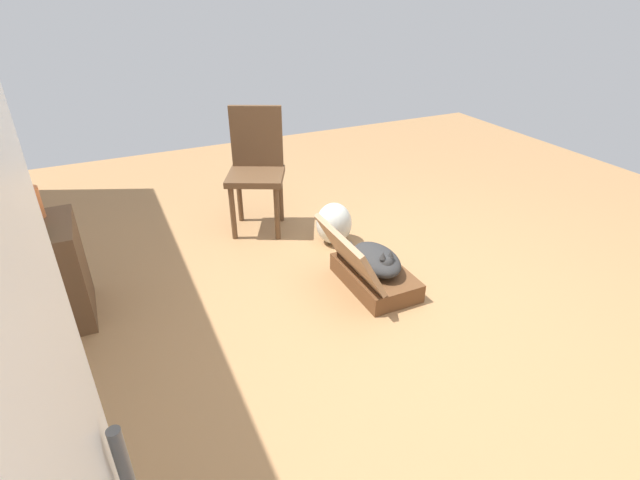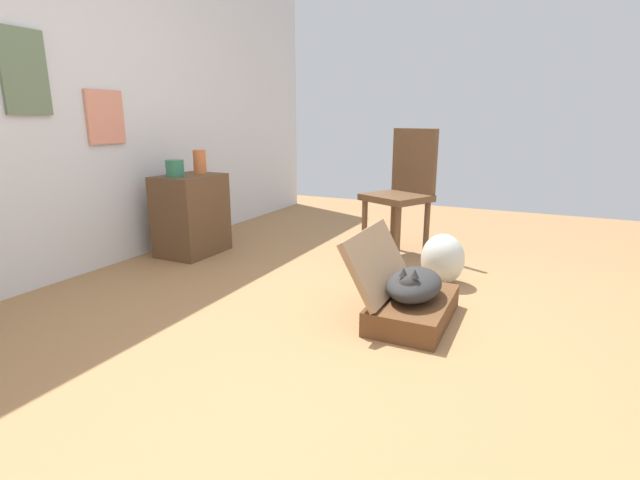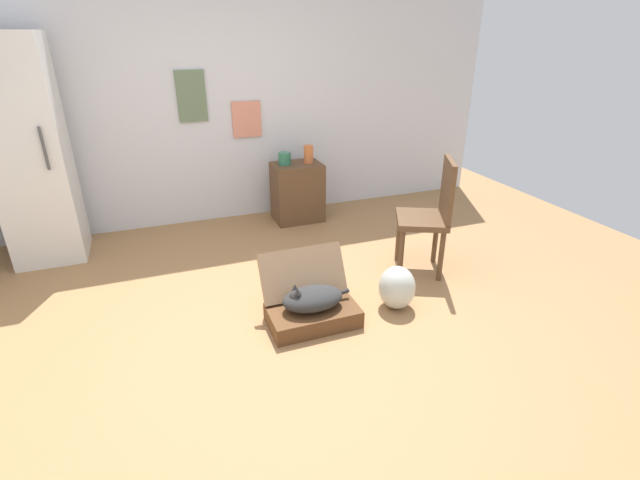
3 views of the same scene
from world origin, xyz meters
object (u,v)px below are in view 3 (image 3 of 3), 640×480
at_px(side_table, 297,192).
at_px(chair, 431,212).
at_px(cat, 312,298).
at_px(vase_short, 308,154).
at_px(plastic_bag_white, 397,287).
at_px(refrigerator, 30,153).
at_px(vase_tall, 285,159).
at_px(suitcase_base, 313,315).

height_order(side_table, chair, chair).
distance_m(cat, vase_short, 2.13).
height_order(plastic_bag_white, side_table, side_table).
relative_size(cat, refrigerator, 0.27).
bearing_deg(side_table, vase_short, -4.48).
xyz_separation_m(plastic_bag_white, side_table, (-0.14, 1.98, 0.15)).
height_order(vase_tall, vase_short, vase_short).
xyz_separation_m(suitcase_base, side_table, (0.53, 1.97, 0.25)).
relative_size(plastic_bag_white, vase_tall, 2.49).
xyz_separation_m(suitcase_base, cat, (-0.01, 0.00, 0.14)).
distance_m(refrigerator, vase_short, 2.57).
distance_m(refrigerator, chair, 3.48).
distance_m(suitcase_base, chair, 1.37).
xyz_separation_m(cat, vase_tall, (0.41, 1.98, 0.49)).
bearing_deg(chair, suitcase_base, -44.76).
distance_m(plastic_bag_white, vase_tall, 2.09).
xyz_separation_m(suitcase_base, refrigerator, (-1.90, 1.92, 0.91)).
xyz_separation_m(suitcase_base, vase_short, (0.66, 1.96, 0.67)).
distance_m(cat, side_table, 2.04).
bearing_deg(suitcase_base, chair, 19.10).
xyz_separation_m(refrigerator, vase_short, (2.56, 0.04, -0.24)).
bearing_deg(refrigerator, plastic_bag_white, -37.01).
relative_size(vase_tall, chair, 0.14).
bearing_deg(chair, plastic_bag_white, -24.99).
bearing_deg(cat, side_table, 74.73).
bearing_deg(vase_short, cat, -108.83).
bearing_deg(suitcase_base, refrigerator, 134.71).
distance_m(cat, vase_tall, 2.08).
bearing_deg(vase_short, refrigerator, -179.11).
xyz_separation_m(suitcase_base, chair, (1.21, 0.42, 0.48)).
height_order(side_table, vase_short, vase_short).
xyz_separation_m(plastic_bag_white, chair, (0.54, 0.44, 0.37)).
relative_size(plastic_bag_white, vase_short, 1.79).
relative_size(cat, vase_short, 2.76).
height_order(plastic_bag_white, vase_short, vase_short).
distance_m(suitcase_base, vase_tall, 2.12).
relative_size(suitcase_base, vase_tall, 4.71).
relative_size(plastic_bag_white, side_table, 0.53).
height_order(suitcase_base, vase_tall, vase_tall).
height_order(suitcase_base, vase_short, vase_short).
relative_size(suitcase_base, vase_short, 3.39).
xyz_separation_m(refrigerator, side_table, (2.43, 0.05, -0.65)).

